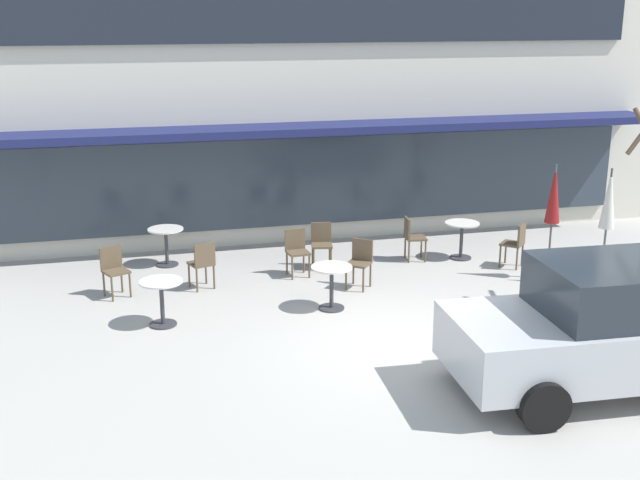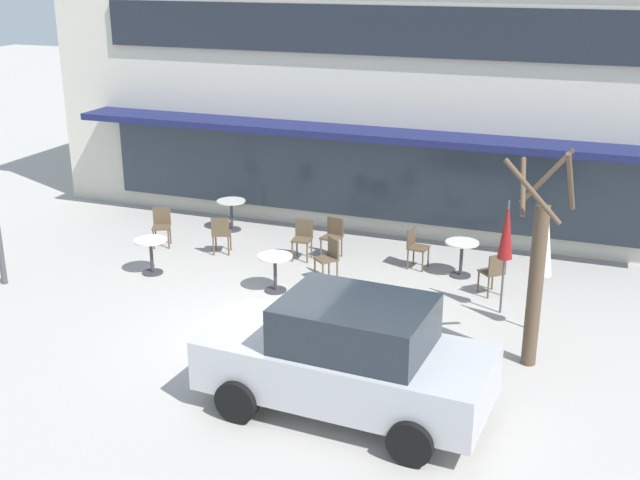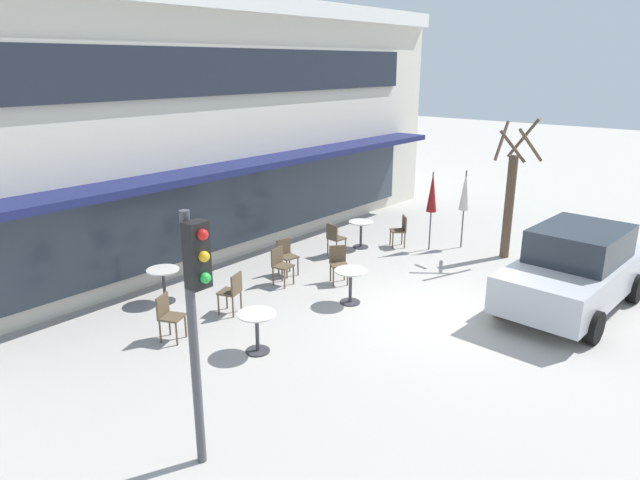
% 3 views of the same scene
% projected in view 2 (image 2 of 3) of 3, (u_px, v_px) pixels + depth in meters
% --- Properties ---
extents(ground_plane, '(80.00, 80.00, 0.00)m').
position_uv_depth(ground_plane, '(276.00, 335.00, 14.25)').
color(ground_plane, '#ADA8A0').
extents(building_facade, '(17.65, 9.10, 6.67)m').
position_uv_depth(building_facade, '(421.00, 74.00, 21.93)').
color(building_facade, beige).
rests_on(building_facade, ground).
extents(cafe_table_near_wall, '(0.70, 0.70, 0.76)m').
position_uv_depth(cafe_table_near_wall, '(275.00, 267.00, 15.95)').
color(cafe_table_near_wall, '#333338').
rests_on(cafe_table_near_wall, ground).
extents(cafe_table_streetside, '(0.70, 0.70, 0.76)m').
position_uv_depth(cafe_table_streetside, '(462.00, 253.00, 16.72)').
color(cafe_table_streetside, '#333338').
rests_on(cafe_table_streetside, ground).
extents(cafe_table_by_tree, '(0.70, 0.70, 0.76)m').
position_uv_depth(cafe_table_by_tree, '(231.00, 210.00, 19.58)').
color(cafe_table_by_tree, '#333338').
rests_on(cafe_table_by_tree, ground).
extents(cafe_table_mid_patio, '(0.70, 0.70, 0.76)m').
position_uv_depth(cafe_table_mid_patio, '(151.00, 250.00, 16.86)').
color(cafe_table_mid_patio, '#333338').
rests_on(cafe_table_mid_patio, ground).
extents(patio_umbrella_green_folded, '(0.28, 0.28, 2.20)m').
position_uv_depth(patio_umbrella_green_folded, '(546.00, 246.00, 13.82)').
color(patio_umbrella_green_folded, '#4C4C51').
rests_on(patio_umbrella_green_folded, ground).
extents(patio_umbrella_cream_folded, '(0.28, 0.28, 2.20)m').
position_uv_depth(patio_umbrella_cream_folded, '(507.00, 231.00, 14.60)').
color(patio_umbrella_cream_folded, '#4C4C51').
rests_on(patio_umbrella_cream_folded, ground).
extents(cafe_chair_0, '(0.45, 0.45, 0.89)m').
position_uv_depth(cafe_chair_0, '(415.00, 245.00, 17.17)').
color(cafe_chair_0, brown).
rests_on(cafe_chair_0, ground).
extents(cafe_chair_1, '(0.56, 0.56, 0.89)m').
position_uv_depth(cafe_chair_1, '(329.00, 256.00, 16.53)').
color(cafe_chair_1, brown).
rests_on(cafe_chair_1, ground).
extents(cafe_chair_2, '(0.57, 0.57, 0.89)m').
position_uv_depth(cafe_chair_2, '(494.00, 271.00, 15.75)').
color(cafe_chair_2, brown).
rests_on(cafe_chair_2, ground).
extents(cafe_chair_3, '(0.51, 0.51, 0.89)m').
position_uv_depth(cafe_chair_3, '(221.00, 232.00, 17.98)').
color(cafe_chair_3, brown).
rests_on(cafe_chair_3, ground).
extents(cafe_chair_4, '(0.46, 0.46, 0.89)m').
position_uv_depth(cafe_chair_4, '(333.00, 234.00, 17.82)').
color(cafe_chair_4, brown).
rests_on(cafe_chair_4, ground).
extents(cafe_chair_5, '(0.43, 0.43, 0.89)m').
position_uv_depth(cafe_chair_5, '(303.00, 236.00, 17.70)').
color(cafe_chair_5, brown).
rests_on(cafe_chair_5, ground).
extents(cafe_chair_6, '(0.53, 0.53, 0.89)m').
position_uv_depth(cafe_chair_6, '(162.00, 224.00, 18.53)').
color(cafe_chair_6, brown).
rests_on(cafe_chair_6, ground).
extents(parked_sedan, '(4.29, 2.19, 1.76)m').
position_uv_depth(parked_sedan, '(348.00, 357.00, 11.58)').
color(parked_sedan, '#B7B7BC').
rests_on(parked_sedan, ground).
extents(street_tree, '(1.09, 1.05, 3.68)m').
position_uv_depth(street_tree, '(537.00, 271.00, 12.69)').
color(street_tree, brown).
rests_on(street_tree, ground).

